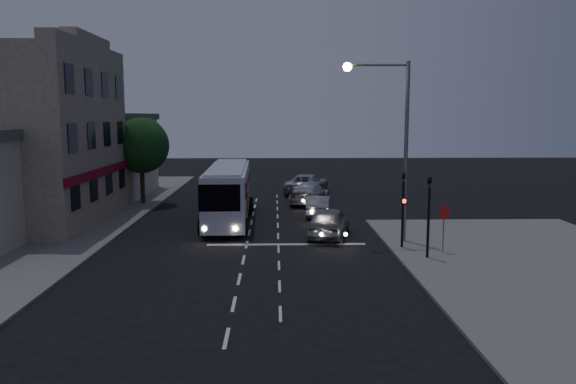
{
  "coord_description": "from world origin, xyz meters",
  "views": [
    {
      "loc": [
        1.43,
        -25.71,
        6.47
      ],
      "look_at": [
        2.17,
        5.5,
        2.2
      ],
      "focal_mm": 35.0,
      "sensor_mm": 36.0,
      "label": 1
    }
  ],
  "objects_px": {
    "regulatory_sign": "(444,221)",
    "car_suv": "(329,222)",
    "traffic_signal_side": "(429,207)",
    "streetlight": "(393,130)",
    "street_tree": "(141,143)",
    "car_sedan_c": "(307,184)",
    "car_sedan_b": "(309,193)",
    "tour_bus": "(228,192)",
    "car_sedan_a": "(319,206)",
    "traffic_signal_main": "(403,200)"
  },
  "relations": [
    {
      "from": "car_sedan_c",
      "to": "streetlight",
      "type": "height_order",
      "value": "streetlight"
    },
    {
      "from": "street_tree",
      "to": "tour_bus",
      "type": "bearing_deg",
      "value": -44.82
    },
    {
      "from": "streetlight",
      "to": "car_sedan_c",
      "type": "bearing_deg",
      "value": 100.04
    },
    {
      "from": "traffic_signal_main",
      "to": "street_tree",
      "type": "relative_size",
      "value": 0.66
    },
    {
      "from": "traffic_signal_side",
      "to": "streetlight",
      "type": "distance_m",
      "value": 4.84
    },
    {
      "from": "car_suv",
      "to": "traffic_signal_main",
      "type": "relative_size",
      "value": 1.16
    },
    {
      "from": "streetlight",
      "to": "street_tree",
      "type": "xyz_separation_m",
      "value": [
        -15.55,
        12.82,
        -1.23
      ]
    },
    {
      "from": "tour_bus",
      "to": "streetlight",
      "type": "relative_size",
      "value": 1.25
    },
    {
      "from": "streetlight",
      "to": "street_tree",
      "type": "bearing_deg",
      "value": 140.49
    },
    {
      "from": "traffic_signal_side",
      "to": "regulatory_sign",
      "type": "xyz_separation_m",
      "value": [
        1.0,
        0.96,
        -0.82
      ]
    },
    {
      "from": "car_suv",
      "to": "regulatory_sign",
      "type": "xyz_separation_m",
      "value": [
        4.98,
        -4.04,
        0.79
      ]
    },
    {
      "from": "street_tree",
      "to": "car_sedan_a",
      "type": "bearing_deg",
      "value": -22.05
    },
    {
      "from": "regulatory_sign",
      "to": "car_suv",
      "type": "bearing_deg",
      "value": 140.96
    },
    {
      "from": "tour_bus",
      "to": "car_sedan_a",
      "type": "relative_size",
      "value": 2.79
    },
    {
      "from": "car_sedan_a",
      "to": "regulatory_sign",
      "type": "distance_m",
      "value": 11.42
    },
    {
      "from": "car_suv",
      "to": "street_tree",
      "type": "xyz_separation_m",
      "value": [
        -12.53,
        11.22,
        3.69
      ]
    },
    {
      "from": "streetlight",
      "to": "car_suv",
      "type": "bearing_deg",
      "value": 152.1
    },
    {
      "from": "streetlight",
      "to": "street_tree",
      "type": "distance_m",
      "value": 20.19
    },
    {
      "from": "traffic_signal_side",
      "to": "streetlight",
      "type": "relative_size",
      "value": 0.46
    },
    {
      "from": "car_sedan_a",
      "to": "regulatory_sign",
      "type": "height_order",
      "value": "regulatory_sign"
    },
    {
      "from": "car_sedan_a",
      "to": "traffic_signal_side",
      "type": "relative_size",
      "value": 0.99
    },
    {
      "from": "traffic_signal_side",
      "to": "street_tree",
      "type": "bearing_deg",
      "value": 135.5
    },
    {
      "from": "tour_bus",
      "to": "regulatory_sign",
      "type": "height_order",
      "value": "tour_bus"
    },
    {
      "from": "streetlight",
      "to": "traffic_signal_main",
      "type": "bearing_deg",
      "value": -79.8
    },
    {
      "from": "street_tree",
      "to": "car_sedan_b",
      "type": "bearing_deg",
      "value": 0.88
    },
    {
      "from": "car_sedan_b",
      "to": "street_tree",
      "type": "height_order",
      "value": "street_tree"
    },
    {
      "from": "regulatory_sign",
      "to": "street_tree",
      "type": "bearing_deg",
      "value": 138.92
    },
    {
      "from": "traffic_signal_main",
      "to": "traffic_signal_side",
      "type": "height_order",
      "value": "same"
    },
    {
      "from": "regulatory_sign",
      "to": "streetlight",
      "type": "bearing_deg",
      "value": 128.75
    },
    {
      "from": "car_sedan_c",
      "to": "traffic_signal_side",
      "type": "relative_size",
      "value": 1.43
    },
    {
      "from": "car_sedan_b",
      "to": "streetlight",
      "type": "bearing_deg",
      "value": 121.4
    },
    {
      "from": "car_sedan_a",
      "to": "regulatory_sign",
      "type": "xyz_separation_m",
      "value": [
        5.03,
        -10.21,
        0.93
      ]
    },
    {
      "from": "car_sedan_c",
      "to": "regulatory_sign",
      "type": "bearing_deg",
      "value": 120.47
    },
    {
      "from": "car_suv",
      "to": "car_sedan_b",
      "type": "height_order",
      "value": "car_suv"
    },
    {
      "from": "tour_bus",
      "to": "car_sedan_c",
      "type": "bearing_deg",
      "value": 64.48
    },
    {
      "from": "car_sedan_c",
      "to": "car_sedan_b",
      "type": "bearing_deg",
      "value": 105.05
    },
    {
      "from": "traffic_signal_main",
      "to": "streetlight",
      "type": "height_order",
      "value": "streetlight"
    },
    {
      "from": "car_sedan_c",
      "to": "street_tree",
      "type": "xyz_separation_m",
      "value": [
        -12.3,
        -5.53,
        3.68
      ]
    },
    {
      "from": "car_sedan_c",
      "to": "traffic_signal_main",
      "type": "distance_m",
      "value": 20.14
    },
    {
      "from": "car_sedan_c",
      "to": "regulatory_sign",
      "type": "xyz_separation_m",
      "value": [
        5.21,
        -20.79,
        0.78
      ]
    },
    {
      "from": "car_sedan_a",
      "to": "streetlight",
      "type": "relative_size",
      "value": 0.45
    },
    {
      "from": "car_suv",
      "to": "traffic_signal_side",
      "type": "bearing_deg",
      "value": 142.04
    },
    {
      "from": "traffic_signal_side",
      "to": "regulatory_sign",
      "type": "distance_m",
      "value": 1.61
    },
    {
      "from": "tour_bus",
      "to": "car_sedan_b",
      "type": "xyz_separation_m",
      "value": [
        5.38,
        6.94,
        -1.09
      ]
    },
    {
      "from": "car_sedan_c",
      "to": "traffic_signal_main",
      "type": "xyz_separation_m",
      "value": [
        3.51,
        -19.77,
        1.6
      ]
    },
    {
      "from": "tour_bus",
      "to": "car_suv",
      "type": "relative_size",
      "value": 2.38
    },
    {
      "from": "tour_bus",
      "to": "street_tree",
      "type": "distance_m",
      "value": 9.94
    },
    {
      "from": "tour_bus",
      "to": "car_sedan_c",
      "type": "height_order",
      "value": "tour_bus"
    },
    {
      "from": "tour_bus",
      "to": "car_sedan_b",
      "type": "distance_m",
      "value": 8.85
    },
    {
      "from": "tour_bus",
      "to": "car_suv",
      "type": "distance_m",
      "value": 7.34
    }
  ]
}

